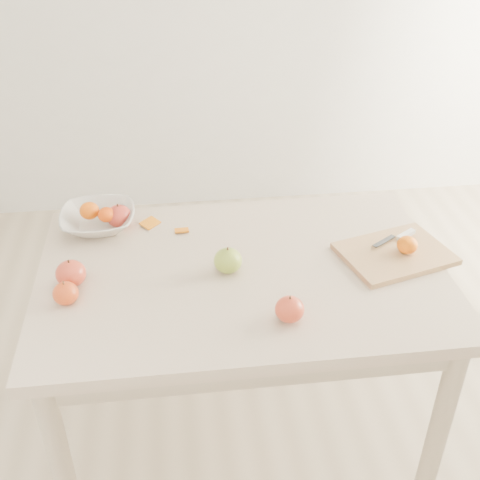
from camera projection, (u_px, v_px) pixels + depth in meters
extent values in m
plane|color=#C6B293|center=(242.00, 436.00, 2.19)|extent=(3.50, 3.50, 0.00)
cube|color=beige|center=(242.00, 274.00, 1.79)|extent=(1.20, 0.80, 0.04)
cylinder|color=#BCAA8E|center=(86.00, 312.00, 2.22)|extent=(0.06, 0.06, 0.71)
cylinder|color=#BCAA8E|center=(369.00, 290.00, 2.33)|extent=(0.06, 0.06, 0.71)
cylinder|color=#BCAA8E|center=(63.00, 471.00, 1.66)|extent=(0.06, 0.06, 0.71)
cylinder|color=#BCAA8E|center=(438.00, 432.00, 1.77)|extent=(0.06, 0.06, 0.71)
cube|color=tan|center=(395.00, 254.00, 1.83)|extent=(0.37, 0.31, 0.02)
ellipsoid|color=#E46208|center=(407.00, 245.00, 1.80)|extent=(0.06, 0.06, 0.05)
imported|color=silver|center=(98.00, 220.00, 1.96)|extent=(0.24, 0.24, 0.06)
ellipsoid|color=#DB6007|center=(89.00, 211.00, 1.95)|extent=(0.06, 0.06, 0.06)
ellipsoid|color=#DC5607|center=(106.00, 215.00, 1.93)|extent=(0.05, 0.05, 0.05)
cube|color=orange|center=(150.00, 224.00, 1.99)|extent=(0.07, 0.07, 0.01)
cube|color=orange|center=(182.00, 231.00, 1.95)|extent=(0.05, 0.04, 0.01)
cube|color=white|center=(406.00, 235.00, 1.89)|extent=(0.07, 0.06, 0.01)
cube|color=#34363B|center=(384.00, 241.00, 1.86)|extent=(0.09, 0.07, 0.00)
ellipsoid|color=olive|center=(228.00, 261.00, 1.75)|extent=(0.08, 0.08, 0.08)
ellipsoid|color=maroon|center=(71.00, 274.00, 1.69)|extent=(0.09, 0.09, 0.08)
ellipsoid|color=maroon|center=(290.00, 309.00, 1.57)|extent=(0.08, 0.08, 0.07)
ellipsoid|color=#A71720|center=(119.00, 216.00, 1.96)|extent=(0.08, 0.08, 0.07)
ellipsoid|color=#A81D10|center=(66.00, 293.00, 1.63)|extent=(0.07, 0.07, 0.06)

